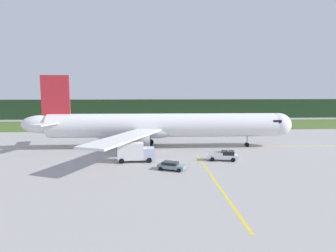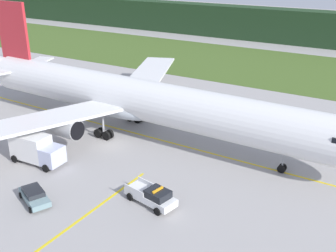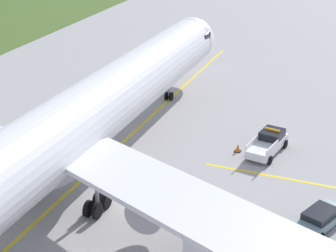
# 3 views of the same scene
# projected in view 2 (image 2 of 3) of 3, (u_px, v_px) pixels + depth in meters

# --- Properties ---
(ground) EXTENTS (320.00, 320.00, 0.00)m
(ground) POSITION_uv_depth(u_px,v_px,m) (111.00, 144.00, 50.86)
(ground) COLOR #9D9998
(grass_verge) EXTENTS (320.00, 32.12, 0.04)m
(grass_verge) POSITION_uv_depth(u_px,v_px,m) (246.00, 64.00, 88.61)
(grass_verge) COLOR #435E25
(grass_verge) RESTS_ON ground
(distant_tree_line) EXTENTS (288.00, 6.74, 8.80)m
(distant_tree_line) POSITION_uv_depth(u_px,v_px,m) (285.00, 26.00, 109.17)
(distant_tree_line) COLOR #1E371E
(distant_tree_line) RESTS_ON ground
(taxiway_centerline_main) EXTENTS (79.48, 1.97, 0.01)m
(taxiway_centerline_main) POSITION_uv_depth(u_px,v_px,m) (141.00, 135.00, 53.50)
(taxiway_centerline_main) COLOR yellow
(taxiway_centerline_main) RESTS_ON ground
(airliner) EXTENTS (59.39, 46.66, 15.80)m
(airliner) POSITION_uv_depth(u_px,v_px,m) (136.00, 99.00, 51.93)
(airliner) COLOR white
(airliner) RESTS_ON ground
(ops_pickup_truck) EXTENTS (5.62, 3.01, 1.94)m
(ops_pickup_truck) POSITION_uv_depth(u_px,v_px,m) (152.00, 196.00, 38.23)
(ops_pickup_truck) COLOR white
(ops_pickup_truck) RESTS_ON ground
(catering_truck) EXTENTS (6.48, 2.92, 3.51)m
(catering_truck) POSITION_uv_depth(u_px,v_px,m) (36.00, 149.00, 45.63)
(catering_truck) COLOR silver
(catering_truck) RESTS_ON ground
(staff_car) EXTENTS (4.67, 3.41, 1.30)m
(staff_car) POSITION_uv_depth(u_px,v_px,m) (34.00, 195.00, 38.66)
(staff_car) COLOR gray
(staff_car) RESTS_ON ground
(apron_cone) EXTENTS (0.58, 0.58, 0.73)m
(apron_cone) POSITION_uv_depth(u_px,v_px,m) (159.00, 187.00, 40.78)
(apron_cone) COLOR black
(apron_cone) RESTS_ON ground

